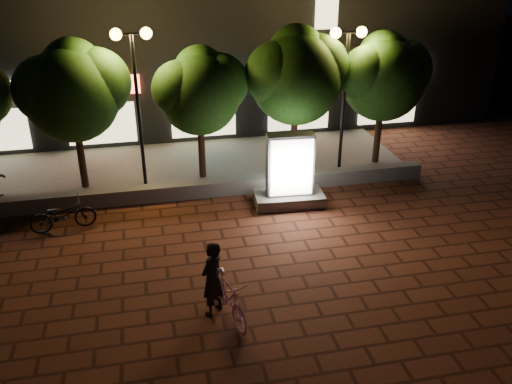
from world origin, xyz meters
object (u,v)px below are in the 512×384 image
object	(u,v)px
tree_left	(73,88)
ad_kiosk	(290,177)
scooter_parked	(63,215)
tree_right	(297,73)
tree_far_right	(385,74)
street_lamp_right	(347,63)
scooter_pink	(228,297)
street_lamp_left	(134,68)
rider	(212,279)
tree_mid	(200,88)

from	to	relation	value
tree_left	ad_kiosk	world-z (taller)	tree_left
tree_left	scooter_parked	xyz separation A→B (m)	(-0.46, -2.86, -2.96)
tree_right	tree_far_right	size ratio (longest dim) A/B	1.06
tree_left	street_lamp_right	world-z (taller)	street_lamp_right
tree_right	scooter_pink	size ratio (longest dim) A/B	2.71
street_lamp_left	rider	xyz separation A→B (m)	(1.33, -7.28, -3.11)
street_lamp_right	scooter_parked	bearing A→B (deg)	-164.54
tree_mid	tree_right	bearing A→B (deg)	0.00
ad_kiosk	scooter_pink	world-z (taller)	ad_kiosk
street_lamp_left	street_lamp_right	bearing A→B (deg)	0.00
tree_left	tree_mid	bearing A→B (deg)	-0.00
tree_right	street_lamp_left	xyz separation A→B (m)	(-5.36, -0.26, 0.46)
tree_right	ad_kiosk	size ratio (longest dim) A/B	2.14
street_lamp_left	scooter_pink	distance (m)	8.48
street_lamp_right	street_lamp_left	bearing A→B (deg)	180.00
tree_mid	street_lamp_right	world-z (taller)	street_lamp_right
scooter_pink	rider	xyz separation A→B (m)	(-0.30, 0.28, 0.35)
scooter_pink	ad_kiosk	bearing A→B (deg)	45.74
ad_kiosk	scooter_pink	xyz separation A→B (m)	(-2.82, -5.19, -0.39)
tree_left	street_lamp_left	size ratio (longest dim) A/B	0.94
tree_far_right	scooter_pink	bearing A→B (deg)	-131.50
tree_far_right	rider	xyz separation A→B (m)	(-7.22, -7.55, -2.45)
street_lamp_right	tree_far_right	bearing A→B (deg)	9.61
tree_left	street_lamp_right	distance (m)	8.96
rider	scooter_parked	size ratio (longest dim) A/B	0.98
tree_mid	scooter_pink	size ratio (longest dim) A/B	2.40
ad_kiosk	rider	xyz separation A→B (m)	(-3.12, -4.91, -0.04)
tree_right	scooter_parked	size ratio (longest dim) A/B	2.72
tree_right	street_lamp_left	world-z (taller)	street_lamp_left
tree_far_right	scooter_parked	world-z (taller)	tree_far_right
tree_left	tree_mid	distance (m)	4.00
scooter_pink	rider	distance (m)	0.54
ad_kiosk	street_lamp_right	bearing A→B (deg)	42.92
tree_right	street_lamp_left	distance (m)	5.38
tree_right	tree_far_right	bearing A→B (deg)	-0.00
street_lamp_right	scooter_parked	xyz separation A→B (m)	(-9.40, -2.60, -3.40)
street_lamp_right	scooter_pink	xyz separation A→B (m)	(-5.37, -7.56, -3.33)
tree_left	tree_right	xyz separation A→B (m)	(7.30, 0.00, 0.12)
ad_kiosk	scooter_parked	distance (m)	6.87
tree_mid	scooter_pink	xyz separation A→B (m)	(-0.42, -7.83, -2.65)
tree_far_right	street_lamp_left	world-z (taller)	street_lamp_left
street_lamp_right	rider	xyz separation A→B (m)	(-5.67, -7.28, -2.98)
tree_left	ad_kiosk	distance (m)	7.35
street_lamp_right	scooter_parked	size ratio (longest dim) A/B	2.68
tree_far_right	tree_right	bearing A→B (deg)	180.00
tree_far_right	rider	bearing A→B (deg)	-133.75
tree_mid	street_lamp_right	size ratio (longest dim) A/B	0.90
tree_far_right	tree_left	bearing A→B (deg)	180.00
ad_kiosk	tree_right	bearing A→B (deg)	71.00
tree_mid	tree_right	xyz separation A→B (m)	(3.31, 0.00, 0.35)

